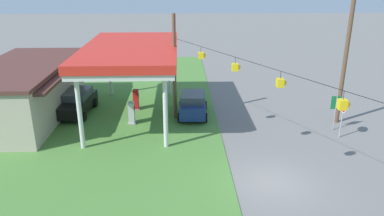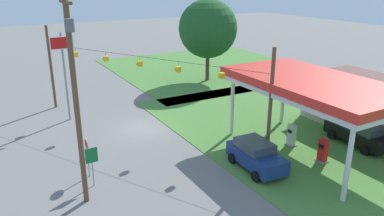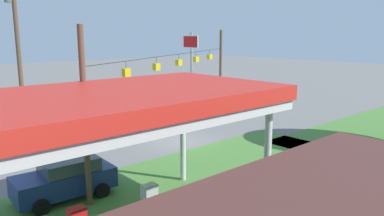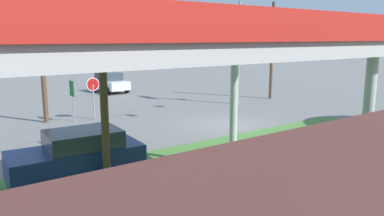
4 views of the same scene
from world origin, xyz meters
TOP-DOWN VIEW (x-y plane):
  - ground_plane at (0.00, 0.00)m, footprint 160.00×160.00m
  - gas_station_canopy at (9.54, 8.05)m, footprint 11.84×6.46m
  - fuel_pump_near at (8.11, 8.05)m, footprint 0.71×0.56m
  - car_at_pumps_front at (9.53, 3.70)m, footprint 4.32×2.28m
  - car_on_crossroad at (-0.00, -15.78)m, footprint 2.34×4.14m
  - stop_sign_roadside at (5.37, -5.70)m, footprint 0.80×0.08m
  - stop_sign_overhead at (-5.09, -4.57)m, footprint 0.22×1.83m
  - route_sign at (6.59, -5.75)m, footprint 0.10×0.70m
  - utility_pole_main at (7.96, -6.55)m, footprint 2.20×0.44m
  - signal_span_gantry at (0.00, -0.02)m, footprint 18.38×10.24m

SIDE VIEW (x-z plane):
  - ground_plane at x=0.00m, z-range 0.00..0.00m
  - fuel_pump_near at x=8.11m, z-range -0.04..1.57m
  - car_on_crossroad at x=0.00m, z-range 0.02..1.80m
  - car_at_pumps_front at x=9.53m, z-range 0.04..1.85m
  - route_sign at x=6.59m, z-range 0.51..2.91m
  - stop_sign_roadside at x=5.37m, z-range 0.56..3.06m
  - signal_span_gantry at x=0.00m, z-range 0.43..7.96m
  - gas_station_canopy at x=9.54m, z-range 2.15..7.44m
  - stop_sign_overhead at x=-5.09m, z-range 1.38..8.72m
  - utility_pole_main at x=7.96m, z-range 0.62..11.80m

